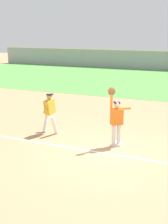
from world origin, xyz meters
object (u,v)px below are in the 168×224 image
Objects in this scene: runner at (50,110)px; parked_car_silver at (120,59)px; fielder at (116,117)px; baseball at (116,101)px; first_base at (117,144)px.

runner reaches higher than parked_car_silver.
fielder is 0.51× the size of parked_car_silver.
baseball is 27.25m from parked_car_silver.
parked_car_silver is at bearing 104.78° from baseball.
runner is at bearing 177.38° from baseball.
first_base is at bearing -43.82° from baseball.
fielder is 1.33× the size of runner.
runner is (-2.98, 0.38, -0.12)m from fielder.
runner reaches higher than first_base.
runner is at bearing 175.31° from first_base.
baseball is (2.87, -0.13, 0.68)m from runner.
baseball reaches higher than first_base.
baseball reaches higher than parked_car_silver.
first_base is 0.22× the size of runner.
fielder is 3.00m from runner.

